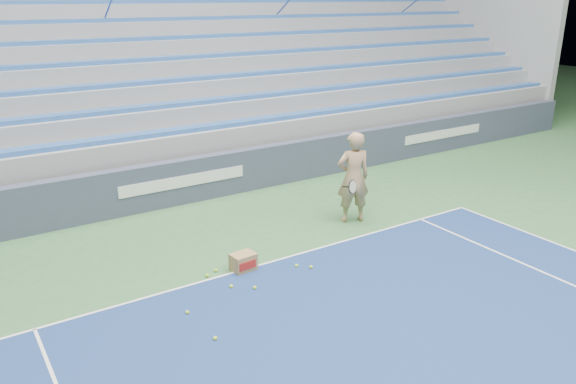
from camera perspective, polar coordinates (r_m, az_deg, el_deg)
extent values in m
cube|color=white|center=(10.78, -2.28, -7.25)|extent=(10.97, 0.05, 0.00)
cube|color=#384055|center=(13.92, -10.76, 1.06)|extent=(30.00, 0.30, 1.10)
cube|color=white|center=(13.77, -10.51, 1.08)|extent=(3.20, 0.02, 0.28)
cube|color=white|center=(18.93, 15.54, 5.69)|extent=(3.40, 0.02, 0.28)
cube|color=gray|center=(18.07, -16.35, 4.83)|extent=(30.00, 8.50, 1.10)
cube|color=gray|center=(17.90, -16.59, 7.30)|extent=(30.00, 8.50, 0.50)
cube|color=#2E5BA6|center=(14.24, -12.09, 6.00)|extent=(29.60, 0.42, 0.11)
cube|color=gray|center=(18.21, -17.14, 9.05)|extent=(30.00, 7.65, 0.50)
cube|color=#2E5BA6|center=(14.92, -13.43, 8.46)|extent=(29.60, 0.42, 0.11)
cube|color=gray|center=(18.54, -17.67, 10.74)|extent=(30.00, 6.80, 0.50)
cube|color=#2E5BA6|center=(15.63, -14.66, 10.70)|extent=(29.60, 0.42, 0.11)
cube|color=gray|center=(18.89, -18.20, 12.37)|extent=(30.00, 5.95, 0.50)
cube|color=#2E5BA6|center=(16.38, -15.80, 12.74)|extent=(29.60, 0.42, 0.11)
cube|color=gray|center=(19.25, -18.70, 13.93)|extent=(30.00, 5.10, 0.50)
cube|color=#2E5BA6|center=(17.14, -16.86, 14.59)|extent=(29.60, 0.42, 0.11)
cube|color=gray|center=(19.63, -19.20, 15.44)|extent=(30.00, 4.25, 0.50)
cube|color=#2E5BA6|center=(17.93, -17.84, 16.28)|extent=(29.60, 0.42, 0.11)
cube|color=gray|center=(20.03, -19.68, 16.88)|extent=(30.00, 3.40, 0.50)
cube|color=#2E5BA6|center=(18.74, -18.75, 17.82)|extent=(29.60, 0.42, 0.11)
cube|color=gray|center=(26.24, 17.53, 14.57)|extent=(0.30, 8.80, 6.10)
cube|color=gray|center=(22.00, -20.79, 15.05)|extent=(31.00, 0.40, 7.30)
cylinder|color=#2D4F9D|center=(17.56, -17.64, 17.71)|extent=(0.05, 8.53, 5.04)
cylinder|color=#2D4F9D|center=(20.07, -0.10, 18.66)|extent=(0.05, 8.53, 5.04)
cylinder|color=#2D4F9D|center=(23.86, 12.77, 18.32)|extent=(0.05, 8.53, 5.04)
imported|color=tan|center=(12.49, 6.64, 1.47)|extent=(0.87, 0.71, 2.07)
cylinder|color=black|center=(12.12, 6.09, 0.52)|extent=(0.12, 0.27, 0.08)
cylinder|color=beige|center=(11.82, 6.57, 0.53)|extent=(0.29, 0.16, 0.28)
torus|color=black|center=(11.82, 6.57, 0.53)|extent=(0.31, 0.18, 0.30)
cube|color=#957548|center=(10.52, -4.57, -7.09)|extent=(0.47, 0.37, 0.33)
cube|color=#B21E19|center=(10.38, -4.11, -7.45)|extent=(0.35, 0.04, 0.15)
sphere|color=#BCEA30|center=(8.66, -7.41, -14.52)|extent=(0.07, 0.07, 0.07)
sphere|color=#BCEA30|center=(10.59, 2.34, -7.64)|extent=(0.07, 0.07, 0.07)
sphere|color=#BCEA30|center=(9.91, -3.39, -9.69)|extent=(0.07, 0.07, 0.07)
sphere|color=#BCEA30|center=(9.98, -5.78, -9.52)|extent=(0.07, 0.07, 0.07)
sphere|color=#BCEA30|center=(10.56, -7.35, -7.89)|extent=(0.07, 0.07, 0.07)
sphere|color=#BCEA30|center=(10.64, 0.87, -7.49)|extent=(0.07, 0.07, 0.07)
sphere|color=#BCEA30|center=(10.40, -8.22, -8.37)|extent=(0.07, 0.07, 0.07)
sphere|color=#BCEA30|center=(9.34, -10.19, -11.95)|extent=(0.07, 0.07, 0.07)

